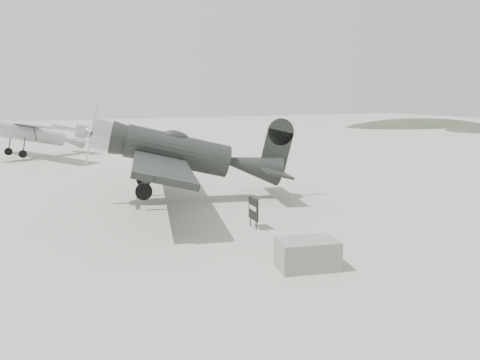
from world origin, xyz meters
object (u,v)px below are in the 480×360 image
object	(u,v)px
highwing_monoplane	(33,131)
equipment_block	(307,254)
sign_board	(253,210)
lowwing_monoplane	(187,154)

from	to	relation	value
highwing_monoplane	equipment_block	world-z (taller)	highwing_monoplane
sign_board	lowwing_monoplane	bearing A→B (deg)	101.77
sign_board	equipment_block	bearing A→B (deg)	-92.25
equipment_block	sign_board	xyz separation A→B (m)	(0.37, 4.56, 0.29)
lowwing_monoplane	sign_board	bearing A→B (deg)	-67.93
sign_board	highwing_monoplane	bearing A→B (deg)	108.85
highwing_monoplane	sign_board	world-z (taller)	highwing_monoplane
lowwing_monoplane	highwing_monoplane	bearing A→B (deg)	121.01
lowwing_monoplane	highwing_monoplane	distance (m)	21.33
equipment_block	sign_board	bearing A→B (deg)	85.39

